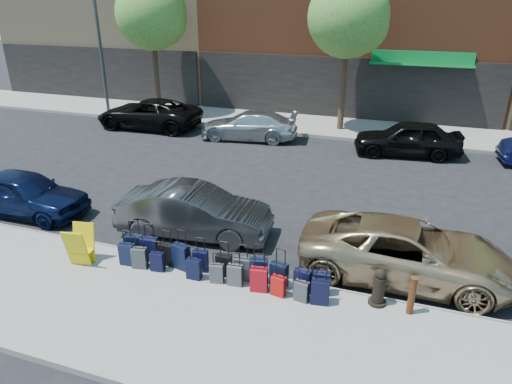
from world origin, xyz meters
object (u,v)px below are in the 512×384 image
at_px(car_far_1, 249,125).
at_px(car_near_2, 407,251).
at_px(streetlight, 101,31).
at_px(suitcase_front_5, 224,265).
at_px(car_near_0, 24,193).
at_px(display_rack, 80,246).
at_px(car_far_0, 149,114).
at_px(tree_left, 154,16).
at_px(car_near_1, 194,212).
at_px(bollard, 412,295).
at_px(tree_center, 351,19).
at_px(car_far_2, 408,138).
at_px(fire_hydrant, 379,288).

bearing_deg(car_far_1, car_near_2, 30.00).
distance_m(streetlight, suitcase_front_5, 19.18).
xyz_separation_m(car_near_0, car_far_1, (3.87, 10.09, -0.02)).
xyz_separation_m(display_rack, car_far_0, (-5.55, 12.38, 0.11)).
height_order(tree_left, display_rack, tree_left).
bearing_deg(car_near_1, car_far_1, 4.76).
xyz_separation_m(bollard, car_near_2, (-0.18, 1.66, 0.10)).
xyz_separation_m(suitcase_front_5, display_rack, (-3.61, -0.67, 0.22)).
bearing_deg(tree_center, car_far_1, -145.74).
relative_size(suitcase_front_5, display_rack, 0.89).
xyz_separation_m(car_near_1, car_far_2, (5.50, 9.52, 0.04)).
relative_size(tree_center, car_near_2, 1.42).
relative_size(suitcase_front_5, car_far_0, 0.16).
xyz_separation_m(tree_left, car_near_2, (14.05, -12.67, -4.70)).
height_order(car_near_2, car_far_0, car_far_0).
distance_m(streetlight, car_far_2, 17.24).
distance_m(display_rack, car_far_1, 12.16).
bearing_deg(car_near_0, car_far_1, -22.19).
xyz_separation_m(tree_left, car_far_1, (6.39, -2.80, -4.73)).
height_order(car_far_1, car_far_2, car_far_2).
distance_m(suitcase_front_5, car_far_2, 12.04).
height_order(car_near_2, car_far_1, car_near_2).
bearing_deg(car_far_0, car_far_2, 86.88).
distance_m(car_near_0, car_far_0, 10.46).
relative_size(suitcase_front_5, car_far_2, 0.20).
height_order(fire_hydrant, display_rack, display_rack).
height_order(display_rack, car_far_1, car_far_1).
bearing_deg(suitcase_front_5, fire_hydrant, 1.40).
distance_m(car_near_1, car_near_2, 5.84).
bearing_deg(car_near_1, suitcase_front_5, -144.07).
height_order(suitcase_front_5, display_rack, display_rack).
xyz_separation_m(tree_left, car_near_0, (2.53, -12.88, -4.71)).
height_order(tree_left, tree_center, same).
bearing_deg(suitcase_front_5, car_far_0, 128.27).
height_order(tree_center, fire_hydrant, tree_center).
height_order(display_rack, car_far_2, car_far_2).
bearing_deg(fire_hydrant, car_far_1, 113.55).
bearing_deg(display_rack, fire_hydrant, -3.18).
relative_size(tree_left, suitcase_front_5, 8.10).
distance_m(tree_center, suitcase_front_5, 15.15).
distance_m(streetlight, car_near_0, 13.93).
relative_size(tree_left, car_far_0, 1.33).
height_order(bollard, car_far_2, car_far_2).
xyz_separation_m(tree_center, suitcase_front_5, (-0.59, -14.29, -4.98)).
distance_m(tree_left, fire_hydrant, 20.23).
distance_m(car_far_0, car_far_2, 12.96).
bearing_deg(car_near_0, streetlight, 22.96).
xyz_separation_m(suitcase_front_5, car_far_0, (-9.16, 11.72, 0.33)).
bearing_deg(fire_hydrant, car_near_2, 63.45).
distance_m(car_far_1, car_far_2, 7.32).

